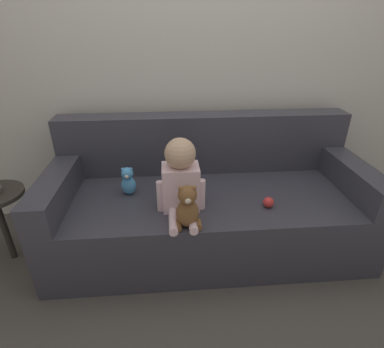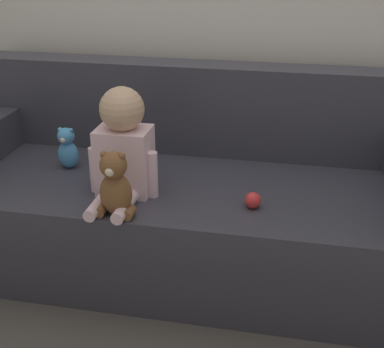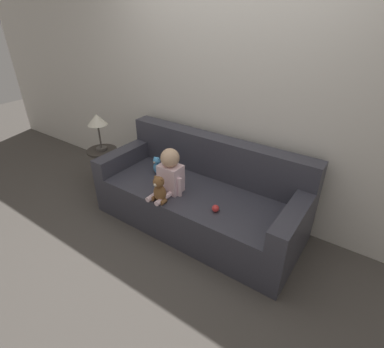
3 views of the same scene
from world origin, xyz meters
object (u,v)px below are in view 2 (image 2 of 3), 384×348
object	(u,v)px
couch	(184,198)
person_baby	(123,147)
plush_toy_side	(67,148)
toy_ball	(253,200)
teddy_bear_brown	(115,185)

from	to	relation	value
couch	person_baby	world-z (taller)	person_baby
plush_toy_side	toy_ball	size ratio (longest dim) A/B	2.99
teddy_bear_brown	toy_ball	bearing A→B (deg)	17.01
person_baby	couch	bearing A→B (deg)	50.69
person_baby	teddy_bear_brown	world-z (taller)	person_baby
plush_toy_side	person_baby	bearing A→B (deg)	-29.99
teddy_bear_brown	plush_toy_side	world-z (taller)	teddy_bear_brown
person_baby	toy_ball	distance (m)	0.55
person_baby	teddy_bear_brown	xyz separation A→B (m)	(0.03, -0.18, -0.08)
teddy_bear_brown	toy_ball	size ratio (longest dim) A/B	3.98
couch	toy_ball	distance (m)	0.45
couch	person_baby	distance (m)	0.44
teddy_bear_brown	plush_toy_side	distance (m)	0.51
plush_toy_side	toy_ball	xyz separation A→B (m)	(0.85, -0.22, -0.06)
couch	plush_toy_side	size ratio (longest dim) A/B	10.73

